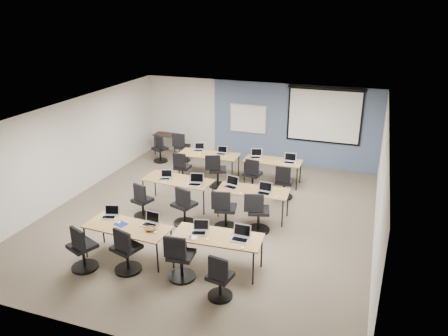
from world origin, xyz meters
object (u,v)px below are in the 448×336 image
at_px(laptop_0, 110,214).
at_px(task_chair_9, 217,173).
at_px(task_chair_5, 184,209).
at_px(laptop_10, 256,155).
at_px(laptop_9, 222,152).
at_px(task_chair_6, 225,213).
at_px(laptop_1, 151,222).
at_px(task_chair_8, 182,170).
at_px(task_chair_10, 252,177).
at_px(laptop_4, 165,177).
at_px(task_chair_4, 142,203).
at_px(laptop_2, 200,230).
at_px(task_chair_2, 180,261).
at_px(projector_screen, 325,112).
at_px(training_table_back_right, 273,162).
at_px(whiteboard, 248,119).
at_px(training_table_front_right, 217,238).
at_px(utility_table, 167,137).
at_px(laptop_6, 231,184).
at_px(task_chair_7, 257,215).
at_px(task_chair_3, 220,281).
at_px(task_chair_1, 126,253).
at_px(laptop_5, 195,182).
at_px(laptop_3, 241,236).
at_px(spare_chair_b, 160,151).
at_px(training_table_back_left, 209,155).
at_px(spare_chair_a, 181,150).
at_px(laptop_11, 290,160).
at_px(task_chair_11, 284,185).
at_px(laptop_7, 264,191).
at_px(training_table_mid_right, 253,192).
at_px(training_table_front_left, 127,228).
at_px(training_table_mid_left, 178,181).
at_px(task_chair_0, 82,252).

bearing_deg(laptop_0, task_chair_9, 58.14).
relative_size(task_chair_5, laptop_10, 3.08).
height_order(laptop_0, laptop_9, laptop_0).
bearing_deg(task_chair_6, laptop_1, -135.96).
xyz_separation_m(task_chair_8, task_chair_10, (2.17, 0.12, 0.01)).
xyz_separation_m(laptop_4, task_chair_4, (-0.20, -0.94, -0.39)).
relative_size(laptop_2, task_chair_2, 0.32).
relative_size(projector_screen, training_table_back_right, 1.42).
xyz_separation_m(whiteboard, training_table_front_right, (1.30, -6.51, -0.76)).
xyz_separation_m(laptop_1, utility_table, (-2.67, 6.10, -0.14)).
distance_m(whiteboard, task_chair_5, 5.16).
distance_m(task_chair_4, laptop_6, 2.29).
bearing_deg(task_chair_2, task_chair_7, 62.93).
bearing_deg(task_chair_3, task_chair_1, -175.86).
bearing_deg(laptop_5, laptop_3, -62.57).
bearing_deg(task_chair_3, spare_chair_b, 134.65).
relative_size(training_table_front_right, training_table_back_left, 0.97).
xyz_separation_m(training_table_back_right, task_chair_6, (-0.41, -3.15, -0.26)).
bearing_deg(spare_chair_a, laptop_0, -89.13).
xyz_separation_m(laptop_6, laptop_11, (1.04, 2.27, -0.00)).
bearing_deg(laptop_1, task_chair_11, 67.85).
bearing_deg(laptop_2, task_chair_4, 129.62).
bearing_deg(task_chair_5, task_chair_7, 27.13).
bearing_deg(utility_table, laptop_7, -37.39).
distance_m(task_chair_1, task_chair_7, 3.20).
xyz_separation_m(projector_screen, training_table_mid_right, (-1.15, -4.04, -1.20)).
bearing_deg(laptop_1, laptop_6, 74.83).
xyz_separation_m(task_chair_1, laptop_3, (2.14, 0.81, 0.37)).
distance_m(task_chair_2, task_chair_4, 2.89).
height_order(training_table_front_right, task_chair_5, task_chair_5).
height_order(training_table_mid_right, task_chair_8, task_chair_8).
bearing_deg(laptop_0, task_chair_8, 73.96).
bearing_deg(whiteboard, laptop_1, -91.75).
relative_size(training_table_front_left, laptop_10, 5.47).
relative_size(training_table_mid_right, task_chair_4, 1.84).
relative_size(laptop_3, task_chair_4, 0.37).
xyz_separation_m(laptop_2, task_chair_8, (-2.19, 3.88, -0.39)).
height_order(laptop_4, laptop_7, laptop_7).
bearing_deg(training_table_mid_left, training_table_back_left, 92.80).
height_order(task_chair_2, spare_chair_a, task_chair_2).
bearing_deg(task_chair_0, laptop_10, 93.58).
relative_size(training_table_back_left, laptop_11, 5.39).
xyz_separation_m(laptop_5, task_chair_11, (2.00, 1.48, -0.39)).
bearing_deg(task_chair_6, projector_screen, 60.05).
relative_size(task_chair_10, utility_table, 1.09).
xyz_separation_m(task_chair_11, utility_table, (-4.72, 2.31, 0.25)).
relative_size(laptop_5, task_chair_5, 0.35).
bearing_deg(laptop_7, task_chair_6, -129.70).
relative_size(laptop_5, laptop_6, 1.04).
distance_m(projector_screen, laptop_9, 3.48).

